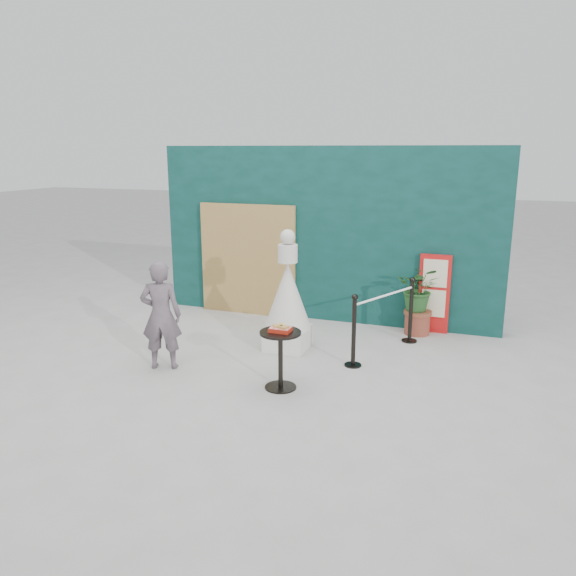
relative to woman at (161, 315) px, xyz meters
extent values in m
plane|color=#ADAAA5|center=(1.44, -0.11, -0.75)|extent=(60.00, 60.00, 0.00)
cube|color=#0B322B|center=(1.44, 3.04, 0.75)|extent=(6.00, 0.30, 3.00)
cube|color=tan|center=(0.04, 2.83, 0.25)|extent=(1.80, 0.08, 2.00)
imported|color=#64555E|center=(0.00, 0.00, 0.00)|extent=(0.64, 0.52, 1.51)
cube|color=red|center=(3.34, 2.85, -0.10)|extent=(0.50, 0.06, 1.30)
cube|color=beige|center=(3.34, 2.82, 0.25)|extent=(0.38, 0.02, 0.45)
cube|color=beige|center=(3.34, 2.82, -0.25)|extent=(0.38, 0.02, 0.45)
cube|color=red|center=(3.34, 2.82, -0.60)|extent=(0.38, 0.02, 0.18)
cube|color=white|center=(1.36, 1.31, -0.59)|extent=(0.61, 0.61, 0.33)
cone|color=beige|center=(1.36, 1.31, 0.08)|extent=(0.71, 0.71, 1.00)
cylinder|color=silver|center=(1.36, 1.31, 0.71)|extent=(0.29, 0.29, 0.27)
sphere|color=silver|center=(1.36, 1.31, 0.95)|extent=(0.22, 0.22, 0.22)
cylinder|color=black|center=(1.77, -0.10, -0.74)|extent=(0.40, 0.40, 0.02)
cylinder|color=black|center=(1.77, -0.10, -0.39)|extent=(0.06, 0.06, 0.72)
cylinder|color=black|center=(1.77, -0.10, -0.02)|extent=(0.52, 0.52, 0.03)
cube|color=#B12312|center=(1.77, -0.10, 0.02)|extent=(0.26, 0.19, 0.05)
cube|color=red|center=(1.77, -0.10, 0.05)|extent=(0.24, 0.17, 0.00)
cube|color=gold|center=(1.73, -0.09, 0.06)|extent=(0.15, 0.14, 0.02)
cube|color=#BF9245|center=(1.82, -0.12, 0.06)|extent=(0.13, 0.13, 0.02)
cone|color=yellow|center=(1.79, -0.05, 0.08)|extent=(0.06, 0.06, 0.06)
cylinder|color=brown|center=(3.12, 2.66, -0.58)|extent=(0.40, 0.40, 0.34)
cylinder|color=brown|center=(3.12, 2.66, -0.39)|extent=(0.45, 0.45, 0.06)
imported|color=#234F21|center=(3.12, 2.66, 0.01)|extent=(0.67, 0.58, 0.74)
cylinder|color=black|center=(2.46, 0.94, -0.74)|extent=(0.24, 0.24, 0.02)
cylinder|color=black|center=(2.46, 0.94, -0.27)|extent=(0.06, 0.06, 0.96)
sphere|color=black|center=(2.46, 0.94, 0.24)|extent=(0.09, 0.09, 0.09)
cylinder|color=black|center=(3.06, 2.24, -0.74)|extent=(0.24, 0.24, 0.02)
cylinder|color=black|center=(3.06, 2.24, -0.27)|extent=(0.06, 0.06, 0.96)
sphere|color=black|center=(3.06, 2.24, 0.24)|extent=(0.09, 0.09, 0.09)
cylinder|color=white|center=(2.76, 1.59, 0.13)|extent=(0.63, 1.31, 0.03)
camera|label=1|loc=(4.08, -6.28, 2.19)|focal=35.00mm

